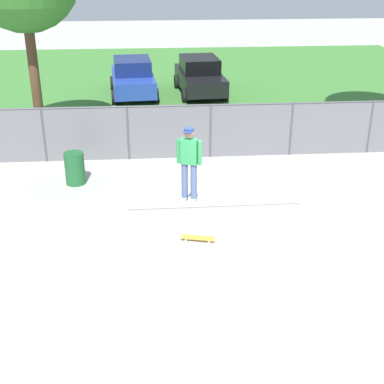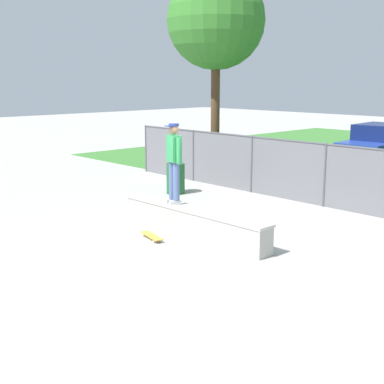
{
  "view_description": "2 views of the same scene",
  "coord_description": "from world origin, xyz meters",
  "px_view_note": "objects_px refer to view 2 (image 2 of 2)",
  "views": [
    {
      "loc": [
        -1.84,
        -11.12,
        6.28
      ],
      "look_at": [
        -0.96,
        0.28,
        1.0
      ],
      "focal_mm": 50.28,
      "sensor_mm": 36.0,
      "label": 1
    },
    {
      "loc": [
        7.95,
        -7.35,
        3.46
      ],
      "look_at": [
        -0.7,
        0.8,
        0.94
      ],
      "focal_mm": 49.91,
      "sensor_mm": 36.0,
      "label": 2
    }
  ],
  "objects_px": {
    "car_blue": "(378,144)",
    "trash_bin": "(176,179)",
    "skateboard": "(152,236)",
    "tree_near_left": "(216,21)",
    "skateboarder": "(174,159)",
    "concrete_ledge": "(193,222)"
  },
  "relations": [
    {
      "from": "car_blue",
      "to": "trash_bin",
      "type": "xyz_separation_m",
      "value": [
        -1.44,
        -9.83,
        -0.37
      ]
    },
    {
      "from": "skateboard",
      "to": "tree_near_left",
      "type": "bearing_deg",
      "value": 124.68
    },
    {
      "from": "tree_near_left",
      "to": "car_blue",
      "type": "xyz_separation_m",
      "value": [
        2.94,
        6.57,
        -4.61
      ]
    },
    {
      "from": "car_blue",
      "to": "trash_bin",
      "type": "bearing_deg",
      "value": -98.34
    },
    {
      "from": "tree_near_left",
      "to": "trash_bin",
      "type": "xyz_separation_m",
      "value": [
        1.5,
        -3.26,
        -4.98
      ]
    },
    {
      "from": "tree_near_left",
      "to": "car_blue",
      "type": "distance_m",
      "value": 8.55
    },
    {
      "from": "tree_near_left",
      "to": "skateboard",
      "type": "bearing_deg",
      "value": -55.32
    },
    {
      "from": "tree_near_left",
      "to": "trash_bin",
      "type": "distance_m",
      "value": 6.14
    },
    {
      "from": "trash_bin",
      "to": "tree_near_left",
      "type": "bearing_deg",
      "value": 114.72
    },
    {
      "from": "skateboarder",
      "to": "skateboard",
      "type": "relative_size",
      "value": 2.23
    },
    {
      "from": "concrete_ledge",
      "to": "trash_bin",
      "type": "bearing_deg",
      "value": 143.23
    },
    {
      "from": "skateboard",
      "to": "trash_bin",
      "type": "distance_m",
      "value": 4.83
    },
    {
      "from": "tree_near_left",
      "to": "skateboarder",
      "type": "bearing_deg",
      "value": -52.79
    },
    {
      "from": "skateboard",
      "to": "skateboarder",
      "type": "bearing_deg",
      "value": 100.23
    },
    {
      "from": "skateboard",
      "to": "concrete_ledge",
      "type": "bearing_deg",
      "value": 61.42
    },
    {
      "from": "skateboarder",
      "to": "skateboard",
      "type": "distance_m",
      "value": 1.8
    },
    {
      "from": "car_blue",
      "to": "tree_near_left",
      "type": "bearing_deg",
      "value": -114.13
    },
    {
      "from": "car_blue",
      "to": "concrete_ledge",
      "type": "bearing_deg",
      "value": -79.93
    },
    {
      "from": "skateboarder",
      "to": "trash_bin",
      "type": "height_order",
      "value": "skateboarder"
    },
    {
      "from": "tree_near_left",
      "to": "trash_bin",
      "type": "height_order",
      "value": "tree_near_left"
    },
    {
      "from": "skateboarder",
      "to": "trash_bin",
      "type": "bearing_deg",
      "value": 138.0
    },
    {
      "from": "concrete_ledge",
      "to": "tree_near_left",
      "type": "bearing_deg",
      "value": 130.75
    }
  ]
}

